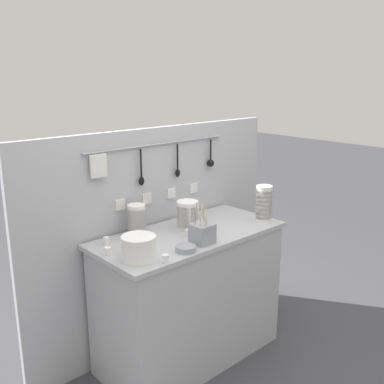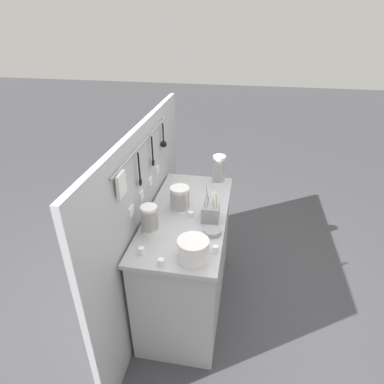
# 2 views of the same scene
# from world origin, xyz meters

# --- Properties ---
(ground_plane) EXTENTS (20.00, 20.00, 0.00)m
(ground_plane) POSITION_xyz_m (0.00, 0.00, 0.00)
(ground_plane) COLOR #424247
(counter) EXTENTS (1.31, 0.61, 0.93)m
(counter) POSITION_xyz_m (0.00, 0.00, 0.47)
(counter) COLOR #ADAFB5
(counter) RESTS_ON ground
(back_wall) EXTENTS (2.11, 0.09, 1.60)m
(back_wall) POSITION_xyz_m (-0.00, 0.34, 0.80)
(back_wall) COLOR #B2B2B7
(back_wall) RESTS_ON ground
(bowl_stack_tall_left) EXTENTS (0.15, 0.15, 0.20)m
(bowl_stack_tall_left) POSITION_xyz_m (0.04, 0.06, 1.03)
(bowl_stack_tall_left) COLOR white
(bowl_stack_tall_left) RESTS_ON counter
(bowl_stack_nested_right) EXTENTS (0.11, 0.11, 0.26)m
(bowl_stack_nested_right) POSITION_xyz_m (0.54, -0.18, 1.06)
(bowl_stack_nested_right) COLOR white
(bowl_stack_nested_right) RESTS_ON counter
(bowl_stack_wide_centre) EXTENTS (0.12, 0.12, 0.20)m
(bowl_stack_wide_centre) POSITION_xyz_m (-0.27, 0.21, 1.03)
(bowl_stack_wide_centre) COLOR white
(bowl_stack_wide_centre) RESTS_ON counter
(plate_stack) EXTENTS (0.20, 0.20, 0.14)m
(plate_stack) POSITION_xyz_m (-0.51, -0.13, 1.00)
(plate_stack) COLOR white
(plate_stack) RESTS_ON counter
(steel_mixing_bowl) EXTENTS (0.12, 0.12, 0.03)m
(steel_mixing_bowl) POSITION_xyz_m (-0.23, -0.22, 0.95)
(steel_mixing_bowl) COLOR #93969E
(steel_mixing_bowl) RESTS_ON counter
(cutlery_caddy) EXTENTS (0.13, 0.13, 0.28)m
(cutlery_caddy) POSITION_xyz_m (-0.06, -0.19, 0.99)
(cutlery_caddy) COLOR #93969E
(cutlery_caddy) RESTS_ON counter
(cup_mid_row) EXTENTS (0.04, 0.04, 0.04)m
(cup_mid_row) POSITION_xyz_m (-0.60, 0.05, 0.95)
(cup_mid_row) COLOR white
(cup_mid_row) RESTS_ON counter
(cup_by_caddy) EXTENTS (0.04, 0.04, 0.04)m
(cup_by_caddy) POSITION_xyz_m (-0.51, 0.20, 0.95)
(cup_by_caddy) COLOR white
(cup_by_caddy) RESTS_ON counter
(cup_front_right) EXTENTS (0.04, 0.04, 0.04)m
(cup_front_right) POSITION_xyz_m (-0.42, -0.26, 0.95)
(cup_front_right) COLOR white
(cup_front_right) RESTS_ON counter
(cup_back_left) EXTENTS (0.04, 0.04, 0.04)m
(cup_back_left) POSITION_xyz_m (-0.05, -0.04, 0.95)
(cup_back_left) COLOR white
(cup_back_left) RESTS_ON counter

